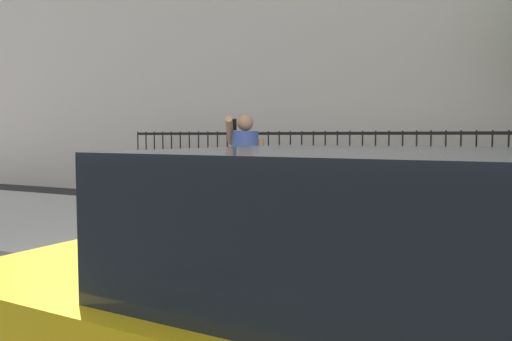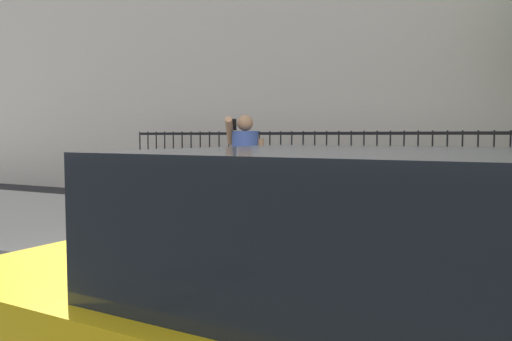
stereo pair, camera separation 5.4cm
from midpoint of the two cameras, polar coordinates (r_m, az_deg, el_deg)
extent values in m
plane|color=black|center=(4.77, -3.74, -14.50)|extent=(60.00, 60.00, 0.00)
cube|color=#9E9B93|center=(6.65, 6.37, -8.51)|extent=(28.00, 4.40, 0.15)
cube|color=beige|center=(12.93, 17.36, 17.36)|extent=(28.00, 4.00, 9.10)
cube|color=black|center=(10.03, 14.26, 4.06)|extent=(12.00, 0.04, 0.06)
cylinder|color=black|center=(12.87, -12.72, 0.69)|extent=(0.03, 0.03, 1.60)
cylinder|color=black|center=(12.71, -11.85, 0.66)|extent=(0.03, 0.03, 1.60)
cylinder|color=black|center=(12.55, -10.95, 0.64)|extent=(0.03, 0.03, 1.60)
cylinder|color=black|center=(12.39, -10.03, 0.61)|extent=(0.03, 0.03, 1.60)
cylinder|color=black|center=(12.23, -9.09, 0.57)|extent=(0.03, 0.03, 1.60)
cylinder|color=black|center=(12.08, -8.12, 0.54)|extent=(0.03, 0.03, 1.60)
cylinder|color=black|center=(11.93, -7.13, 0.51)|extent=(0.03, 0.03, 1.60)
cylinder|color=black|center=(11.79, -6.12, 0.48)|extent=(0.03, 0.03, 1.60)
cylinder|color=black|center=(11.65, -5.08, 0.44)|extent=(0.03, 0.03, 1.60)
cylinder|color=black|center=(11.51, -4.01, 0.41)|extent=(0.03, 0.03, 1.60)
cylinder|color=black|center=(11.38, -2.92, 0.37)|extent=(0.03, 0.03, 1.60)
cylinder|color=black|center=(11.25, -1.80, 0.33)|extent=(0.03, 0.03, 1.60)
cylinder|color=black|center=(11.12, -0.66, 0.29)|extent=(0.03, 0.03, 1.60)
cylinder|color=black|center=(11.00, 0.51, 0.25)|extent=(0.03, 0.03, 1.60)
cylinder|color=black|center=(10.89, 1.70, 0.21)|extent=(0.03, 0.03, 1.60)
cylinder|color=black|center=(10.78, 2.92, 0.17)|extent=(0.03, 0.03, 1.60)
cylinder|color=black|center=(10.67, 4.16, 0.13)|extent=(0.03, 0.03, 1.60)
cylinder|color=black|center=(10.57, 5.42, 0.09)|extent=(0.03, 0.03, 1.60)
cylinder|color=black|center=(10.48, 6.71, 0.04)|extent=(0.03, 0.03, 1.60)
cylinder|color=black|center=(10.39, 8.02, 0.00)|extent=(0.03, 0.03, 1.60)
cylinder|color=black|center=(10.30, 9.36, -0.05)|extent=(0.03, 0.03, 1.60)
cylinder|color=black|center=(10.23, 10.71, -0.09)|extent=(0.03, 0.03, 1.60)
cylinder|color=black|center=(10.15, 12.09, -0.14)|extent=(0.03, 0.03, 1.60)
cylinder|color=black|center=(10.09, 13.49, -0.19)|extent=(0.03, 0.03, 1.60)
cylinder|color=black|center=(10.03, 14.90, -0.24)|extent=(0.03, 0.03, 1.60)
cylinder|color=black|center=(9.97, 16.33, -0.29)|extent=(0.03, 0.03, 1.60)
cylinder|color=black|center=(9.92, 17.77, -0.33)|extent=(0.03, 0.03, 1.60)
cylinder|color=black|center=(9.88, 19.23, -0.38)|extent=(0.03, 0.03, 1.60)
cylinder|color=black|center=(9.85, 20.69, -0.43)|extent=(0.03, 0.03, 1.60)
cylinder|color=black|center=(9.82, 22.17, -0.48)|extent=(0.03, 0.03, 1.60)
cylinder|color=black|center=(9.80, 23.66, -0.53)|extent=(0.03, 0.03, 1.60)
cylinder|color=black|center=(9.78, 25.15, -0.58)|extent=(0.03, 0.03, 1.60)
cylinder|color=black|center=(9.77, 26.64, -0.63)|extent=(0.03, 0.03, 1.60)
cube|color=black|center=(2.06, 18.16, -5.54)|extent=(2.05, 1.67, 0.55)
cylinder|color=black|center=(3.42, 0.88, -16.35)|extent=(0.65, 0.24, 0.64)
cylinder|color=#936B4C|center=(6.68, -1.84, -4.56)|extent=(0.15, 0.15, 0.74)
cylinder|color=#936B4C|center=(6.67, -0.12, -4.57)|extent=(0.15, 0.15, 0.74)
cylinder|color=#33478C|center=(6.61, -0.99, 1.51)|extent=(0.46, 0.46, 0.68)
sphere|color=#936B4C|center=(6.60, -0.99, 5.35)|extent=(0.21, 0.21, 0.21)
cylinder|color=#936B4C|center=(6.61, -2.73, 4.45)|extent=(0.29, 0.46, 0.37)
cylinder|color=#936B4C|center=(6.60, 0.75, 1.33)|extent=(0.09, 0.09, 0.51)
cube|color=black|center=(6.67, -2.26, 5.16)|extent=(0.07, 0.04, 0.15)
cube|color=brown|center=(6.61, 1.27, 0.63)|extent=(0.32, 0.27, 0.34)
camera|label=1|loc=(0.03, -89.78, 0.02)|focal=35.72mm
camera|label=2|loc=(0.03, 90.22, -0.02)|focal=35.72mm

